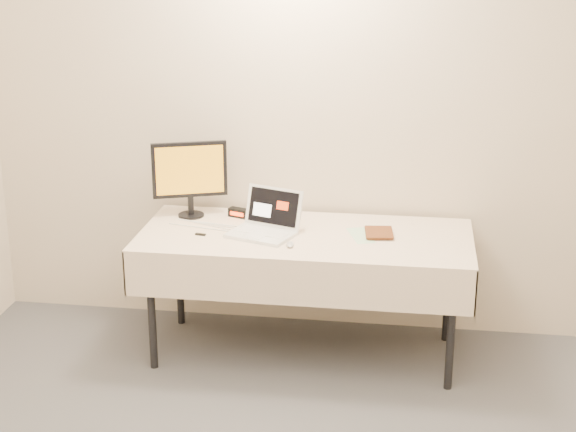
# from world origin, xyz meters

# --- Properties ---
(back_wall) EXTENTS (4.00, 0.10, 2.70)m
(back_wall) POSITION_xyz_m (0.00, 2.50, 1.35)
(back_wall) COLOR beige
(back_wall) RESTS_ON ground
(table) EXTENTS (1.86, 0.81, 0.74)m
(table) POSITION_xyz_m (0.00, 2.05, 0.68)
(table) COLOR black
(table) RESTS_ON ground
(laptop) EXTENTS (0.43, 0.41, 0.24)m
(laptop) POSITION_xyz_m (-0.22, 2.04, 0.80)
(laptop) COLOR white
(laptop) RESTS_ON table
(monitor) EXTENTS (0.42, 0.20, 0.45)m
(monitor) POSITION_xyz_m (-0.71, 2.26, 1.00)
(monitor) COLOR black
(monitor) RESTS_ON table
(book) EXTENTS (0.15, 0.04, 0.20)m
(book) POSITION_xyz_m (0.33, 2.09, 0.84)
(book) COLOR #97471B
(book) RESTS_ON table
(alarm_clock) EXTENTS (0.14, 0.09, 0.05)m
(alarm_clock) POSITION_xyz_m (-0.43, 2.29, 0.76)
(alarm_clock) COLOR black
(alarm_clock) RESTS_ON table
(clicker) EXTENTS (0.05, 0.09, 0.02)m
(clicker) POSITION_xyz_m (-0.06, 1.84, 0.75)
(clicker) COLOR silver
(clicker) RESTS_ON table
(paper_form) EXTENTS (0.18, 0.29, 0.00)m
(paper_form) POSITION_xyz_m (0.31, 2.07, 0.74)
(paper_form) COLOR #B9E8BA
(paper_form) RESTS_ON table
(usb_dongle) EXTENTS (0.06, 0.03, 0.01)m
(usb_dongle) POSITION_xyz_m (-0.58, 1.94, 0.74)
(usb_dongle) COLOR black
(usb_dongle) RESTS_ON table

